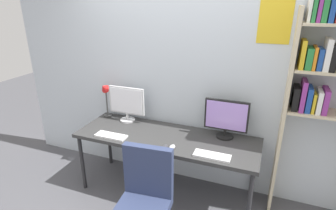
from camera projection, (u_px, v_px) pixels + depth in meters
wall_back at (180, 77)px, 3.15m from camera, size 4.40×0.11×2.60m
desk at (166, 140)px, 3.01m from camera, size 2.00×0.68×0.74m
bookshelf at (331, 79)px, 2.42m from camera, size 0.83×0.28×2.24m
monitor_left at (127, 103)px, 3.29m from camera, size 0.46×0.18×0.43m
monitor_right at (226, 118)px, 2.89m from camera, size 0.46×0.18×0.43m
desk_lamp at (105, 93)px, 3.37m from camera, size 0.11×0.16×0.47m
keyboard_left at (111, 136)px, 2.97m from camera, size 0.35×0.13×0.02m
keyboard_right at (212, 156)px, 2.60m from camera, size 0.35×0.13×0.02m
mouse_left_side at (172, 147)px, 2.74m from camera, size 0.06×0.10×0.03m
mouse_right_side at (165, 147)px, 2.74m from camera, size 0.06×0.10×0.03m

